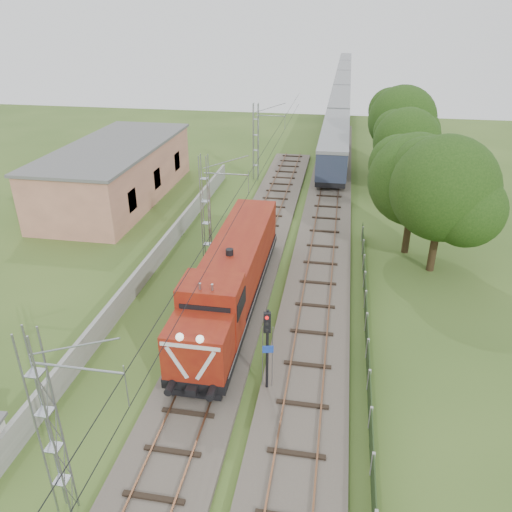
# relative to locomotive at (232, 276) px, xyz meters

# --- Properties ---
(ground) EXTENTS (140.00, 140.00, 0.00)m
(ground) POSITION_rel_locomotive_xyz_m (0.00, -6.55, -2.27)
(ground) COLOR #35501E
(ground) RESTS_ON ground
(track_main) EXTENTS (4.20, 70.00, 0.45)m
(track_main) POSITION_rel_locomotive_xyz_m (0.00, 0.45, -2.08)
(track_main) COLOR #6B6054
(track_main) RESTS_ON ground
(track_side) EXTENTS (4.20, 80.00, 0.45)m
(track_side) POSITION_rel_locomotive_xyz_m (5.00, 13.45, -2.08)
(track_side) COLOR #6B6054
(track_side) RESTS_ON ground
(catenary) EXTENTS (3.31, 70.00, 8.00)m
(catenary) POSITION_rel_locomotive_xyz_m (-2.95, 5.45, 1.78)
(catenary) COLOR gray
(catenary) RESTS_ON ground
(boundary_wall) EXTENTS (0.25, 40.00, 1.50)m
(boundary_wall) POSITION_rel_locomotive_xyz_m (-6.50, 5.45, -1.52)
(boundary_wall) COLOR #9E9E99
(boundary_wall) RESTS_ON ground
(station_building) EXTENTS (8.40, 20.40, 5.22)m
(station_building) POSITION_rel_locomotive_xyz_m (-15.00, 17.45, 0.37)
(station_building) COLOR tan
(station_building) RESTS_ON ground
(fence) EXTENTS (0.12, 32.00, 1.20)m
(fence) POSITION_rel_locomotive_xyz_m (8.00, -3.55, -1.67)
(fence) COLOR black
(fence) RESTS_ON ground
(locomotive) EXTENTS (3.04, 17.36, 4.41)m
(locomotive) POSITION_rel_locomotive_xyz_m (0.00, 0.00, 0.00)
(locomotive) COLOR black
(locomotive) RESTS_ON ground
(coach_rake) EXTENTS (3.14, 117.39, 3.63)m
(coach_rake) POSITION_rel_locomotive_xyz_m (5.00, 80.76, 0.33)
(coach_rake) COLOR black
(coach_rake) RESTS_ON ground
(signal_post) EXTENTS (0.51, 0.40, 4.63)m
(signal_post) POSITION_rel_locomotive_xyz_m (3.21, -7.11, 0.92)
(signal_post) COLOR black
(signal_post) RESTS_ON ground
(tree_a) EXTENTS (6.93, 6.60, 8.99)m
(tree_a) POSITION_rel_locomotive_xyz_m (11.24, 9.91, 3.34)
(tree_a) COLOR #3C2B18
(tree_a) RESTS_ON ground
(tree_b) EXTENTS (7.34, 6.99, 9.52)m
(tree_b) POSITION_rel_locomotive_xyz_m (12.73, 7.24, 3.67)
(tree_b) COLOR #3C2B18
(tree_b) RESTS_ON ground
(tree_c) EXTENTS (6.56, 6.25, 8.50)m
(tree_c) POSITION_rel_locomotive_xyz_m (11.89, 22.71, 3.04)
(tree_c) COLOR #3C2B18
(tree_c) RESTS_ON ground
(tree_d) EXTENTS (7.41, 7.05, 9.60)m
(tree_d) POSITION_rel_locomotive_xyz_m (11.95, 29.37, 3.72)
(tree_d) COLOR #3C2B18
(tree_d) RESTS_ON ground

